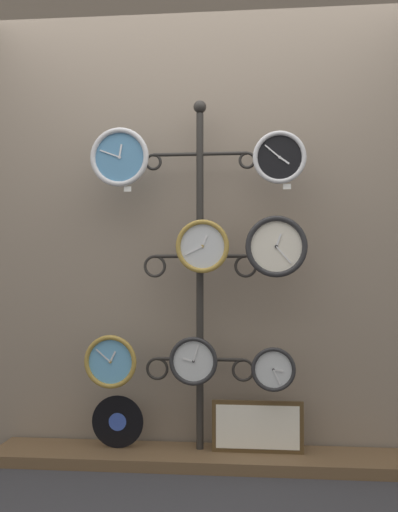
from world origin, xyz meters
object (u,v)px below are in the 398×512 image
(clock_middle_center, at_px, (202,246))
(vinyl_record, at_px, (118,422))
(clock_middle_right, at_px, (276,247))
(clock_bottom_left, at_px, (111,362))
(clock_bottom_right, at_px, (273,369))
(display_stand, at_px, (200,341))
(picture_frame, at_px, (257,427))
(clock_top_right, at_px, (280,157))
(clock_bottom_center, at_px, (193,361))
(clock_top_left, at_px, (120,157))

(clock_middle_center, bearing_deg, vinyl_record, 172.41)
(clock_middle_right, distance_m, clock_bottom_left, 1.06)
(clock_middle_center, height_order, clock_bottom_right, clock_middle_center)
(display_stand, height_order, clock_bottom_right, display_stand)
(picture_frame, bearing_deg, vinyl_record, 179.43)
(clock_top_right, height_order, picture_frame, clock_top_right)
(clock_bottom_center, bearing_deg, vinyl_record, 172.12)
(clock_top_left, bearing_deg, clock_middle_right, 0.20)
(clock_bottom_left, height_order, clock_bottom_center, clock_bottom_left)
(picture_frame, bearing_deg, clock_bottom_right, -36.06)
(clock_top_right, bearing_deg, clock_bottom_center, 177.78)
(clock_top_right, relative_size, vinyl_record, 0.98)
(vinyl_record, bearing_deg, clock_top_left, -71.39)
(display_stand, bearing_deg, clock_middle_right, -13.10)
(vinyl_record, distance_m, picture_frame, 0.75)
(clock_middle_center, bearing_deg, picture_frame, 10.82)
(clock_top_left, relative_size, picture_frame, 0.66)
(vinyl_record, bearing_deg, clock_top_right, -4.95)
(clock_middle_right, distance_m, clock_bottom_center, 0.74)
(display_stand, height_order, clock_top_right, display_stand)
(picture_frame, bearing_deg, clock_bottom_left, -174.45)
(clock_top_left, distance_m, vinyl_record, 1.43)
(clock_top_left, height_order, clock_middle_right, clock_top_left)
(clock_middle_right, distance_m, picture_frame, 0.96)
(clock_bottom_center, bearing_deg, clock_bottom_left, -176.80)
(clock_bottom_left, distance_m, clock_bottom_center, 0.44)
(clock_top_left, bearing_deg, clock_bottom_left, -156.85)
(clock_bottom_left, height_order, vinyl_record, clock_bottom_left)
(clock_top_left, bearing_deg, display_stand, 13.07)
(clock_bottom_center, bearing_deg, clock_middle_right, -0.52)
(clock_top_left, relative_size, clock_middle_right, 0.99)
(clock_top_right, height_order, clock_bottom_center, clock_top_right)
(clock_bottom_center, relative_size, picture_frame, 0.53)
(clock_middle_right, relative_size, picture_frame, 0.67)
(display_stand, xyz_separation_m, picture_frame, (0.31, -0.04, -0.44))
(clock_middle_center, relative_size, picture_frame, 0.59)
(clock_middle_right, xyz_separation_m, clock_bottom_right, (-0.02, -0.01, -0.64))
(display_stand, xyz_separation_m, vinyl_record, (-0.44, -0.03, -0.44))
(clock_top_left, relative_size, clock_bottom_right, 1.39)
(clock_top_right, xyz_separation_m, clock_bottom_left, (-0.89, -0.01, -1.07))
(clock_middle_center, distance_m, clock_bottom_left, 0.78)
(display_stand, distance_m, clock_top_left, 1.08)
(clock_middle_right, relative_size, clock_bottom_left, 1.14)
(display_stand, distance_m, clock_middle_center, 0.52)
(display_stand, xyz_separation_m, clock_bottom_right, (0.39, -0.10, -0.13))
(display_stand, height_order, clock_top_left, display_stand)
(vinyl_record, bearing_deg, clock_bottom_center, -7.88)
(clock_top_right, xyz_separation_m, picture_frame, (-0.12, 0.07, -1.41))
(clock_bottom_left, bearing_deg, picture_frame, 5.55)
(picture_frame, bearing_deg, clock_bottom_center, -171.41)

